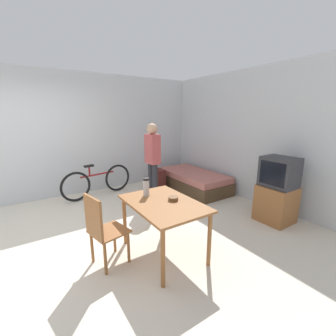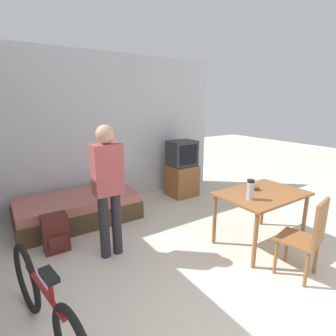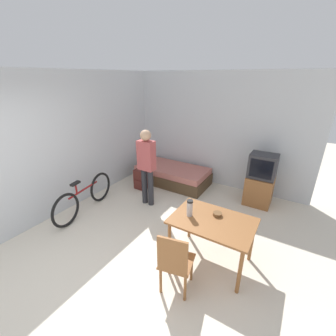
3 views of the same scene
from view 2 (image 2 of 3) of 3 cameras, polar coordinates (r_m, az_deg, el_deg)
wall_back at (r=4.90m, az=-14.10°, el=7.78°), size 4.83×0.06×2.70m
daybed at (r=4.45m, az=-18.89°, el=-8.44°), size 1.84×0.93×0.43m
tv at (r=5.28m, az=3.00°, el=-0.38°), size 0.54×0.51×1.12m
dining_table at (r=3.65m, az=19.68°, el=-6.41°), size 1.13×0.77×0.72m
wooden_chair at (r=3.21m, az=28.24°, el=-12.79°), size 0.47×0.47×0.91m
bicycle at (r=2.46m, az=-24.99°, el=-25.91°), size 0.32×1.62×0.74m
person_standing at (r=3.16m, az=-12.93°, el=-3.19°), size 0.34×0.22×1.62m
thermos_flask at (r=3.29m, az=17.50°, el=-4.30°), size 0.09×0.09×0.25m
mate_bowl at (r=3.71m, az=18.25°, el=-4.14°), size 0.13×0.13×0.05m
backpack at (r=3.72m, az=-23.28°, el=-12.92°), size 0.30×0.24×0.49m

